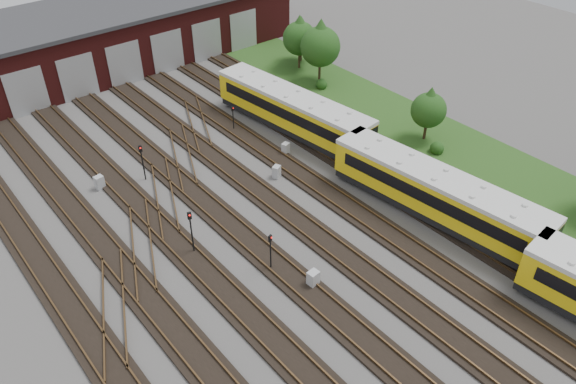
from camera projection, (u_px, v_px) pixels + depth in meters
ground at (328, 275)px, 36.33m from camera, size 120.00×120.00×0.00m
track_network at (320, 270)px, 36.55m from camera, size 30.40×70.00×0.33m
maintenance_shed at (71, 45)px, 59.16m from camera, size 51.00×12.50×6.35m
grass_verge at (404, 123)px, 52.23m from camera, size 8.00×55.00×0.05m
metro_train at (437, 194)px, 39.89m from camera, size 4.70×48.75×3.42m
signal_mast_0 at (270, 248)px, 35.69m from camera, size 0.28×0.27×2.88m
signal_mast_1 at (191, 227)px, 36.74m from camera, size 0.30×0.28×3.47m
signal_mast_2 at (142, 158)px, 43.75m from camera, size 0.30×0.28×3.16m
signal_mast_3 at (233, 115)px, 50.29m from camera, size 0.23×0.22×2.40m
relay_cabinet_1 at (99, 182)px, 43.66m from camera, size 0.73×0.63×1.11m
relay_cabinet_2 at (313, 279)px, 35.26m from camera, size 0.74×0.63×1.15m
relay_cabinet_3 at (277, 172)px, 44.90m from camera, size 0.78×0.73×1.04m
relay_cabinet_4 at (286, 148)px, 47.72m from camera, size 0.73×0.66×1.02m
tree_0 at (300, 34)px, 59.83m from camera, size 3.61×3.61×5.98m
tree_1 at (301, 33)px, 61.61m from camera, size 3.13×3.13×5.18m
tree_2 at (321, 42)px, 56.78m from camera, size 4.09×4.09×6.78m
tree_3 at (429, 106)px, 48.01m from camera, size 3.07×3.07×5.08m
bush_0 at (437, 147)px, 47.79m from camera, size 1.21×1.21×1.21m
bush_1 at (321, 83)px, 57.75m from camera, size 1.18×1.18×1.18m
bush_2 at (248, 37)px, 67.45m from camera, size 1.56×1.56×1.56m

